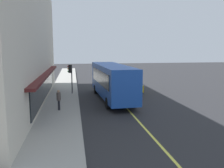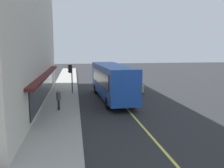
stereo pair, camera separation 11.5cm
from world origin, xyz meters
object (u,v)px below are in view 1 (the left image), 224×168
bus (112,80)px  traffic_light (70,72)px  pedestrian_near_storefront (59,98)px  car_yellow (132,85)px

bus → traffic_light: bus is taller
bus → pedestrian_near_storefront: bearing=127.8°
traffic_light → car_yellow: (0.88, -7.21, -1.79)m
bus → car_yellow: bus is taller
bus → traffic_light: 5.29m
car_yellow → pedestrian_near_storefront: bearing=134.7°
car_yellow → pedestrian_near_storefront: pedestrian_near_storefront is taller
traffic_light → car_yellow: traffic_light is taller
car_yellow → traffic_light: bearing=97.0°
car_yellow → pedestrian_near_storefront: (-8.03, 8.10, 0.41)m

